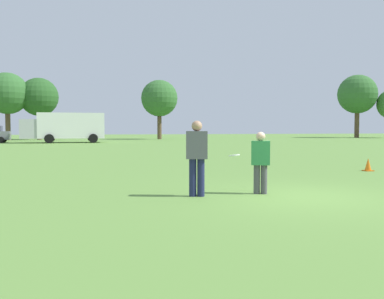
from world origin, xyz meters
name	(u,v)px	position (x,y,z in m)	size (l,w,h in m)	color
ground_plane	(298,197)	(0.00, 0.00, 0.00)	(185.46, 185.46, 0.00)	#608C3D
player_thrower	(197,154)	(-2.30, 0.59, 1.00)	(0.55, 0.40, 1.77)	#1E234C
player_defender	(261,159)	(-0.70, 0.61, 0.84)	(0.51, 0.40, 1.51)	#4C4C51
frisbee	(234,155)	(-1.40, 0.55, 0.96)	(0.27, 0.27, 0.08)	white
traffic_cone	(368,165)	(5.27, 4.74, 0.23)	(0.32, 0.32, 0.48)	#D8590C
box_truck	(65,126)	(-7.73, 37.73, 1.75)	(8.62, 3.31, 3.18)	white
tree_east_birch	(7,94)	(-15.67, 49.63, 6.02)	(5.39, 5.39, 8.76)	brown
tree_east_oak	(39,97)	(-11.89, 50.53, 5.69)	(5.09, 5.09, 8.28)	brown
tree_far_east_pine	(159,98)	(4.15, 49.13, 5.67)	(5.08, 5.08, 8.25)	brown
tree_far_west_pine	(357,94)	(36.75, 51.20, 6.98)	(6.24, 6.24, 10.15)	brown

